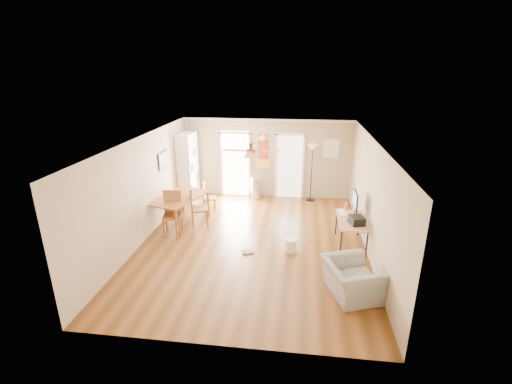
# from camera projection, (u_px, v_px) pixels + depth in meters

# --- Properties ---
(floor) EXTENTS (7.00, 7.00, 0.00)m
(floor) POSITION_uv_depth(u_px,v_px,m) (253.00, 243.00, 8.93)
(floor) COLOR brown
(floor) RESTS_ON ground
(ceiling) EXTENTS (5.50, 7.00, 0.00)m
(ceiling) POSITION_uv_depth(u_px,v_px,m) (253.00, 140.00, 8.07)
(ceiling) COLOR silver
(ceiling) RESTS_ON floor
(wall_back) EXTENTS (5.50, 0.04, 2.60)m
(wall_back) POSITION_uv_depth(u_px,v_px,m) (267.00, 159.00, 11.77)
(wall_back) COLOR beige
(wall_back) RESTS_ON floor
(wall_front) EXTENTS (5.50, 0.04, 2.60)m
(wall_front) POSITION_uv_depth(u_px,v_px,m) (221.00, 275.00, 5.23)
(wall_front) COLOR beige
(wall_front) RESTS_ON floor
(wall_left) EXTENTS (0.04, 7.00, 2.60)m
(wall_left) POSITION_uv_depth(u_px,v_px,m) (143.00, 190.00, 8.82)
(wall_left) COLOR beige
(wall_left) RESTS_ON floor
(wall_right) EXTENTS (0.04, 7.00, 2.60)m
(wall_right) POSITION_uv_depth(u_px,v_px,m) (372.00, 200.00, 8.17)
(wall_right) COLOR beige
(wall_right) RESTS_ON floor
(crown_molding) EXTENTS (5.50, 7.00, 0.08)m
(crown_molding) POSITION_uv_depth(u_px,v_px,m) (253.00, 142.00, 8.08)
(crown_molding) COLOR white
(crown_molding) RESTS_ON wall_back
(kitchen_doorway) EXTENTS (0.90, 0.10, 2.10)m
(kitchen_doorway) POSITION_uv_depth(u_px,v_px,m) (236.00, 165.00, 11.97)
(kitchen_doorway) COLOR white
(kitchen_doorway) RESTS_ON wall_back
(bathroom_doorway) EXTENTS (0.80, 0.10, 2.10)m
(bathroom_doorway) POSITION_uv_depth(u_px,v_px,m) (290.00, 167.00, 11.75)
(bathroom_doorway) COLOR white
(bathroom_doorway) RESTS_ON wall_back
(wall_decal) EXTENTS (0.46, 0.03, 1.10)m
(wall_decal) POSITION_uv_depth(u_px,v_px,m) (263.00, 151.00, 11.68)
(wall_decal) COLOR red
(wall_decal) RESTS_ON wall_back
(ac_grille) EXTENTS (0.50, 0.04, 0.60)m
(ac_grille) POSITION_uv_depth(u_px,v_px,m) (331.00, 149.00, 11.37)
(ac_grille) COLOR white
(ac_grille) RESTS_ON wall_back
(framed_poster) EXTENTS (0.04, 0.66, 0.48)m
(framed_poster) POSITION_uv_depth(u_px,v_px,m) (163.00, 160.00, 10.00)
(framed_poster) COLOR black
(framed_poster) RESTS_ON wall_left
(ceiling_fan) EXTENTS (1.24, 1.24, 0.20)m
(ceiling_fan) POSITION_uv_depth(u_px,v_px,m) (251.00, 151.00, 7.84)
(ceiling_fan) COLOR #593819
(ceiling_fan) RESTS_ON ceiling
(bookshelf) EXTENTS (0.72, 1.07, 2.18)m
(bookshelf) POSITION_uv_depth(u_px,v_px,m) (188.00, 167.00, 11.57)
(bookshelf) COLOR white
(bookshelf) RESTS_ON floor
(dining_table) EXTENTS (1.43, 1.87, 0.83)m
(dining_table) POSITION_uv_depth(u_px,v_px,m) (180.00, 211.00, 9.85)
(dining_table) COLOR #915D2F
(dining_table) RESTS_ON floor
(dining_chair_right_a) EXTENTS (0.43, 0.43, 0.91)m
(dining_chair_right_a) POSITION_uv_depth(u_px,v_px,m) (209.00, 196.00, 10.82)
(dining_chair_right_a) COLOR olive
(dining_chair_right_a) RESTS_ON floor
(dining_chair_right_b) EXTENTS (0.58, 0.58, 1.10)m
(dining_chair_right_b) POSITION_uv_depth(u_px,v_px,m) (199.00, 207.00, 9.77)
(dining_chair_right_b) COLOR brown
(dining_chair_right_b) RESTS_ON floor
(dining_chair_near) EXTENTS (0.55, 0.55, 1.13)m
(dining_chair_near) POSITION_uv_depth(u_px,v_px,m) (172.00, 214.00, 9.26)
(dining_chair_near) COLOR #AB6D37
(dining_chair_near) RESTS_ON floor
(trash_can) EXTENTS (0.37, 0.37, 0.72)m
(trash_can) POSITION_uv_depth(u_px,v_px,m) (256.00, 188.00, 11.87)
(trash_can) COLOR silver
(trash_can) RESTS_ON floor
(torchiere_lamp) EXTENTS (0.40, 0.40, 1.85)m
(torchiere_lamp) POSITION_uv_depth(u_px,v_px,m) (311.00, 173.00, 11.48)
(torchiere_lamp) COLOR black
(torchiere_lamp) RESTS_ON floor
(computer_desk) EXTENTS (0.65, 1.31, 0.70)m
(computer_desk) POSITION_uv_depth(u_px,v_px,m) (350.00, 233.00, 8.70)
(computer_desk) COLOR tan
(computer_desk) RESTS_ON floor
(imac) EXTENTS (0.23, 0.64, 0.59)m
(imac) POSITION_uv_depth(u_px,v_px,m) (355.00, 203.00, 8.79)
(imac) COLOR black
(imac) RESTS_ON computer_desk
(keyboard) EXTENTS (0.19, 0.44, 0.02)m
(keyboard) POSITION_uv_depth(u_px,v_px,m) (343.00, 212.00, 9.01)
(keyboard) COLOR white
(keyboard) RESTS_ON computer_desk
(printer) EXTENTS (0.39, 0.43, 0.18)m
(printer) POSITION_uv_depth(u_px,v_px,m) (357.00, 220.00, 8.33)
(printer) COLOR black
(printer) RESTS_ON computer_desk
(orange_bottle) EXTENTS (0.10, 0.10, 0.23)m
(orange_bottle) POSITION_uv_depth(u_px,v_px,m) (346.00, 206.00, 9.13)
(orange_bottle) COLOR orange
(orange_bottle) RESTS_ON computer_desk
(wastebasket_a) EXTENTS (0.29, 0.29, 0.31)m
(wastebasket_a) POSITION_uv_depth(u_px,v_px,m) (291.00, 245.00, 8.51)
(wastebasket_a) COLOR white
(wastebasket_a) RESTS_ON floor
(floor_cloth) EXTENTS (0.32, 0.28, 0.04)m
(floor_cloth) POSITION_uv_depth(u_px,v_px,m) (248.00, 252.00, 8.49)
(floor_cloth) COLOR gray
(floor_cloth) RESTS_ON floor
(armchair) EXTENTS (1.21, 1.29, 0.68)m
(armchair) POSITION_uv_depth(u_px,v_px,m) (351.00, 279.00, 6.82)
(armchair) COLOR gray
(armchair) RESTS_ON floor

